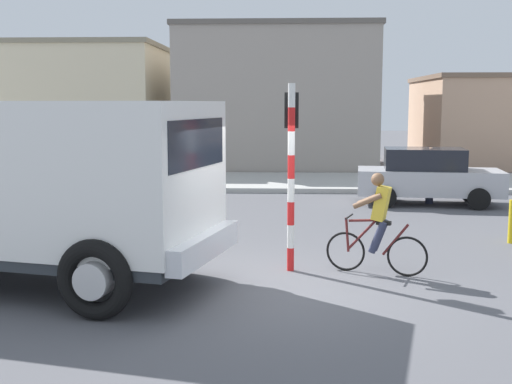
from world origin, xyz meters
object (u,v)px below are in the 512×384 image
cyclist (377,223)px  traffic_light_pole (291,151)px  pedestrian_near_kerb (430,174)px  truck_foreground (43,181)px  bollard_far (512,222)px  car_red_near (428,176)px

cyclist → traffic_light_pole: 1.90m
traffic_light_pole → pedestrian_near_kerb: (4.04, 7.79, -1.22)m
cyclist → traffic_light_pole: bearing=171.4°
truck_foreground → bollard_far: truck_foreground is taller
traffic_light_pole → cyclist: bearing=-8.6°
pedestrian_near_kerb → bollard_far: 5.45m
cyclist → car_red_near: 8.24m
cyclist → pedestrian_near_kerb: bearing=72.1°
truck_foreground → cyclist: size_ratio=3.39×
cyclist → car_red_near: cyclist is taller
truck_foreground → car_red_near: truck_foreground is taller
pedestrian_near_kerb → bollard_far: (0.53, -5.41, -0.40)m
traffic_light_pole → car_red_near: 8.68m
truck_foreground → car_red_near: 11.82m
truck_foreground → car_red_near: bearing=48.6°
cyclist → truck_foreground: bearing=-169.5°
car_red_near → bollard_far: 5.30m
bollard_far → pedestrian_near_kerb: bearing=95.6°
car_red_near → traffic_light_pole: bearing=-117.3°
car_red_near → pedestrian_near_kerb: size_ratio=2.57×
traffic_light_pole → bollard_far: bearing=27.5°
bollard_far → traffic_light_pole: bearing=-152.5°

